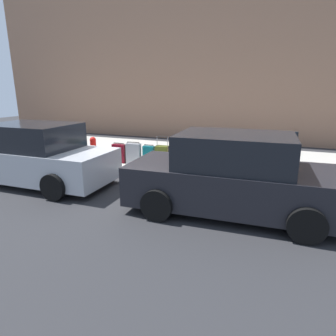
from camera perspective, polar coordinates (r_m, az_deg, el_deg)
The scene contains 17 objects.
ground_plane at distance 8.69m, azimuth -6.44°, elevation -1.46°, with size 40.00×40.00×0.00m, color #28282B.
sidewalk_curb at distance 10.87m, azimuth -0.33°, elevation 2.44°, with size 18.00×5.00×0.14m, color #ADA89E.
building_facade_sidewalk_side at distance 16.11m, azimuth 7.70°, elevation 21.35°, with size 24.00×3.00×8.44m, color #936B51.
suitcase_silver_0 at distance 8.42m, azimuth 15.21°, elevation 1.16°, with size 0.48×0.23×0.80m.
suitcase_maroon_1 at distance 8.43m, azimuth 11.47°, elevation 1.54°, with size 0.45×0.26×1.03m.
suitcase_navy_2 at distance 8.52m, azimuth 8.03°, elevation 1.04°, with size 0.40×0.26×0.61m.
suitcase_black_3 at distance 8.72m, azimuth 4.90°, elevation 1.92°, with size 0.48×0.24×0.97m.
suitcase_red_4 at distance 8.79m, azimuth 1.58°, elevation 1.57°, with size 0.37×0.26×0.73m.
suitcase_olive_5 at distance 9.00m, azimuth -1.13°, elevation 2.35°, with size 0.42×0.27×0.97m.
suitcase_teal_6 at distance 9.23m, azimuth -3.81°, elevation 2.47°, with size 0.38×0.19×0.67m.
suitcase_silver_7 at distance 9.38m, azimuth -6.84°, elevation 2.82°, with size 0.49×0.24×0.74m.
suitcase_maroon_8 at distance 9.70m, azimuth -9.63°, elevation 2.89°, with size 0.47×0.23×0.66m.
fire_hydrant at distance 10.21m, azimuth -14.60°, elevation 3.88°, with size 0.39×0.21×0.80m.
bollard_post at distance 10.44m, azimuth -17.65°, elevation 3.94°, with size 0.15×0.15×0.85m, color #333338.
parking_meter at distance 8.48m, azimuth 23.78°, elevation 3.63°, with size 0.12×0.09×1.27m.
parked_car_charcoal_0 at distance 6.04m, azimuth 12.81°, elevation -1.65°, with size 4.37×2.16×1.65m.
parked_car_silver_1 at distance 8.55m, azimuth -24.83°, elevation 2.19°, with size 4.33×2.04×1.63m.
Camera 1 is at (-3.92, 7.34, 2.50)m, focal length 30.70 mm.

